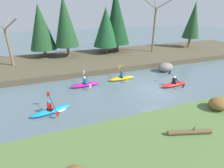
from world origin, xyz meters
name	(u,v)px	position (x,y,z in m)	size (l,w,h in m)	color
ground_plane	(157,90)	(0.00, 0.00, 0.00)	(90.00, 90.00, 0.00)	slate
riverbank_near	(220,130)	(0.00, -6.28, 0.40)	(44.00, 5.05, 0.79)	#56753D
riverbank_far	(116,58)	(0.00, 9.83, 0.30)	(44.00, 9.37, 0.61)	brown
conifer_tree_far_left	(41,27)	(-9.01, 12.74, 4.32)	(3.31, 3.31, 6.45)	brown
conifer_tree_left	(65,22)	(-6.10, 11.71, 4.97)	(3.06, 3.06, 7.39)	brown
conifer_tree_mid_left	(106,27)	(-0.69, 12.04, 4.10)	(3.62, 3.62, 6.04)	#7A664C
conifer_tree_centre	(115,17)	(0.68, 12.19, 5.36)	(2.77, 2.77, 8.36)	brown
conifer_tree_mid_right	(118,22)	(1.07, 12.14, 4.66)	(3.37, 3.37, 6.97)	brown
conifer_tree_right	(193,20)	(12.93, 10.75, 4.69)	(2.56, 2.56, 6.72)	#7A664C
bare_tree_upstream	(8,42)	(-12.47, 10.13, 3.17)	(3.02, 2.98, 5.43)	#7A664C
bare_tree_mid_upstream	(154,25)	(5.90, 10.40, 4.33)	(4.32, 4.27, 7.91)	#7A664C
shrub_clump_second	(219,104)	(1.21, -4.99, 1.16)	(1.35, 1.13, 0.73)	brown
kayaker_lead	(174,84)	(1.96, 0.18, 0.22)	(2.79, 2.07, 1.20)	red
kayaker_middle	(122,78)	(-2.00, 3.19, 0.22)	(2.78, 2.06, 1.20)	yellow
kayaker_trailing	(86,84)	(-5.72, 2.92, 0.22)	(2.79, 2.07, 1.20)	#C61999
kayaker_far_back	(53,110)	(-8.79, -0.53, 0.20)	(2.78, 2.05, 1.20)	#1993D6
boulder_midstream	(165,67)	(3.56, 3.82, 0.50)	(1.76, 1.37, 0.99)	gray
driftwood_log	(190,132)	(-2.26, -6.29, 0.91)	(2.27, 0.87, 0.44)	brown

